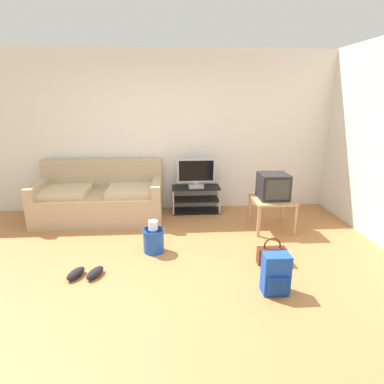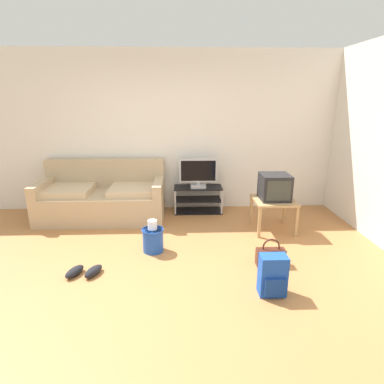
% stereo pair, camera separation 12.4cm
% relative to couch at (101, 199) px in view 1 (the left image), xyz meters
% --- Properties ---
extents(ground_plane, '(9.00, 9.80, 0.02)m').
position_rel_couch_xyz_m(ground_plane, '(0.95, -1.95, -0.35)').
color(ground_plane, '#B27542').
extents(wall_back, '(9.00, 0.10, 2.70)m').
position_rel_couch_xyz_m(wall_back, '(0.95, 0.50, 1.01)').
color(wall_back, silver).
rests_on(wall_back, ground_plane).
extents(couch, '(1.99, 0.95, 0.93)m').
position_rel_couch_xyz_m(couch, '(0.00, 0.00, 0.00)').
color(couch, tan).
rests_on(couch, ground_plane).
extents(tv_stand, '(0.82, 0.38, 0.45)m').
position_rel_couch_xyz_m(tv_stand, '(1.58, 0.21, -0.11)').
color(tv_stand, black).
rests_on(tv_stand, ground_plane).
extents(flat_tv, '(0.64, 0.22, 0.50)m').
position_rel_couch_xyz_m(flat_tv, '(1.58, 0.19, 0.36)').
color(flat_tv, '#B2B2B7').
rests_on(flat_tv, tv_stand).
extents(side_table, '(0.59, 0.59, 0.48)m').
position_rel_couch_xyz_m(side_table, '(2.67, -0.62, 0.08)').
color(side_table, tan).
rests_on(side_table, ground_plane).
extents(crt_tv, '(0.42, 0.41, 0.38)m').
position_rel_couch_xyz_m(crt_tv, '(2.67, -0.61, 0.33)').
color(crt_tv, '#232326').
rests_on(crt_tv, side_table).
extents(backpack, '(0.27, 0.24, 0.43)m').
position_rel_couch_xyz_m(backpack, '(2.21, -2.24, -0.13)').
color(backpack, blue).
rests_on(backpack, ground_plane).
extents(handbag, '(0.34, 0.12, 0.34)m').
position_rel_couch_xyz_m(handbag, '(2.35, -1.66, -0.22)').
color(handbag, '#4C2319').
rests_on(handbag, ground_plane).
extents(cleaning_bucket, '(0.28, 0.28, 0.43)m').
position_rel_couch_xyz_m(cleaning_bucket, '(0.92, -1.25, -0.16)').
color(cleaning_bucket, blue).
rests_on(cleaning_bucket, ground_plane).
extents(sneakers_pair, '(0.43, 0.29, 0.09)m').
position_rel_couch_xyz_m(sneakers_pair, '(0.19, -1.81, -0.29)').
color(sneakers_pair, black).
rests_on(sneakers_pair, ground_plane).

